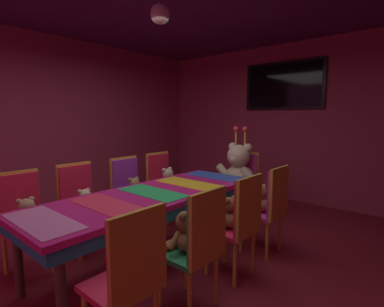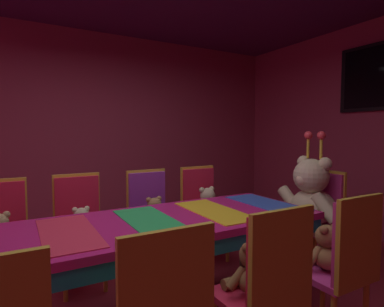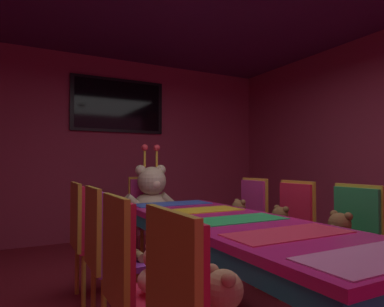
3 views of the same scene
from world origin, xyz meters
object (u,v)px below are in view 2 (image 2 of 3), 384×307
teddy_right_3 (326,250)px  king_teddy_bear (310,196)px  teddy_right_2 (252,271)px  teddy_left_1 (82,224)px  chair_left_1 (79,218)px  chair_left_3 (201,202)px  chair_left_2 (149,209)px  teddy_left_3 (208,205)px  teddy_right_1 (148,299)px  teddy_left_2 (155,214)px  banquet_table (150,232)px  chair_right_3 (347,256)px  chair_right_2 (270,280)px  throne_chair (321,210)px

teddy_right_3 → king_teddy_bear: size_ratio=0.35×
teddy_right_2 → teddy_left_1: bearing=24.2°
chair_left_1 → chair_left_3: same height
chair_left_2 → teddy_left_3: bearing=78.1°
teddy_right_1 → teddy_left_2: bearing=-23.9°
teddy_left_3 → teddy_right_1: 1.92m
banquet_table → chair_left_1: (-0.88, -0.33, -0.06)m
teddy_left_2 → teddy_right_1: bearing=-23.9°
chair_right_3 → teddy_right_3: 0.15m
teddy_left_3 → chair_right_2: (1.59, -0.63, -0.00)m
teddy_right_2 → chair_right_3: chair_right_3 is taller
chair_right_3 → throne_chair: bearing=-45.2°
teddy_left_2 → chair_right_3: (1.57, 0.62, 0.02)m
teddy_left_2 → chair_left_3: chair_left_3 is taller
chair_left_3 → throne_chair: 1.23m
chair_left_3 → chair_right_2: same height
teddy_left_1 → king_teddy_bear: bearing=69.6°
teddy_left_3 → teddy_right_2: (1.45, -0.63, -0.01)m
banquet_table → throne_chair: size_ratio=2.59×
chair_left_1 → teddy_left_2: 0.69m
chair_left_1 → teddy_left_1: size_ratio=3.53×
chair_left_3 → throne_chair: same height
chair_left_3 → king_teddy_bear: size_ratio=1.08×
banquet_table → teddy_right_2: bearing=23.9°
chair_left_1 → teddy_left_2: bearing=76.0°
chair_right_3 → chair_left_2: bearing=19.7°
chair_left_3 → teddy_right_1: (1.60, -1.25, 0.00)m
chair_left_2 → teddy_right_3: (1.57, 0.62, -0.01)m
teddy_right_1 → chair_right_3: 1.26m
chair_right_2 → chair_right_3: same height
teddy_right_1 → teddy_left_1: bearing=1.2°
chair_left_2 → chair_right_2: bearing=-0.5°
teddy_right_3 → teddy_left_1: bearing=41.5°
chair_left_2 → chair_left_3: 0.61m
teddy_right_3 → throne_chair: bearing=-50.4°
teddy_left_2 → chair_right_3: chair_right_3 is taller
banquet_table → teddy_right_3: (0.72, 0.95, -0.07)m
chair_left_3 → chair_right_2: bearing=-19.9°
teddy_left_1 → chair_left_2: bearing=100.1°
king_teddy_bear → teddy_left_2: bearing=-28.4°
chair_left_1 → chair_left_3: (0.00, 1.28, 0.00)m
chair_left_2 → throne_chair: bearing=60.0°
teddy_left_3 → throne_chair: 1.14m
chair_left_2 → chair_right_3: bearing=19.7°
chair_left_3 → teddy_left_3: 0.15m
chair_left_2 → teddy_right_1: bearing=-21.9°
chair_left_3 → teddy_right_3: size_ratio=3.05×
teddy_right_1 → teddy_right_2: teddy_right_1 is taller
chair_right_3 → throne_chair: (-0.86, 0.87, 0.00)m
chair_left_1 → teddy_right_1: (1.61, 0.03, 0.00)m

